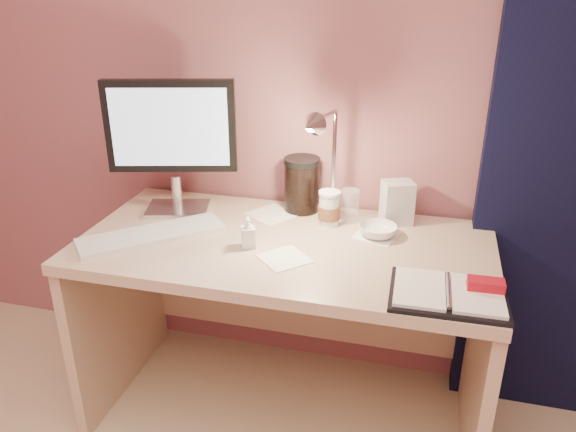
% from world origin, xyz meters
% --- Properties ---
extents(desk, '(1.40, 0.70, 0.73)m').
position_xyz_m(desk, '(0.00, 1.45, 0.50)').
color(desk, tan).
rests_on(desk, ground).
extents(monitor, '(0.46, 0.22, 0.50)m').
position_xyz_m(monitor, '(-0.47, 1.54, 1.03)').
color(monitor, silver).
rests_on(monitor, desk).
extents(keyboard, '(0.46, 0.44, 0.02)m').
position_xyz_m(keyboard, '(-0.45, 1.30, 0.74)').
color(keyboard, white).
rests_on(keyboard, desk).
extents(planner, '(0.33, 0.25, 0.05)m').
position_xyz_m(planner, '(0.55, 1.16, 0.74)').
color(planner, black).
rests_on(planner, desk).
extents(paper_a, '(0.20, 0.20, 0.00)m').
position_xyz_m(paper_a, '(0.03, 1.26, 0.73)').
color(paper_a, white).
rests_on(paper_a, desk).
extents(paper_b, '(0.17, 0.17, 0.00)m').
position_xyz_m(paper_b, '(0.30, 1.51, 0.73)').
color(paper_b, white).
rests_on(paper_b, desk).
extents(paper_c, '(0.21, 0.21, 0.00)m').
position_xyz_m(paper_c, '(-0.11, 1.59, 0.73)').
color(paper_c, white).
rests_on(paper_c, desk).
extents(coffee_cup, '(0.08, 0.08, 0.13)m').
position_xyz_m(coffee_cup, '(0.12, 1.56, 0.79)').
color(coffee_cup, silver).
rests_on(coffee_cup, desk).
extents(clear_cup, '(0.07, 0.07, 0.12)m').
position_xyz_m(clear_cup, '(0.19, 1.61, 0.79)').
color(clear_cup, white).
rests_on(clear_cup, desk).
extents(bowl, '(0.18, 0.18, 0.04)m').
position_xyz_m(bowl, '(0.30, 1.50, 0.75)').
color(bowl, white).
rests_on(bowl, desk).
extents(lotion_bottle, '(0.06, 0.06, 0.10)m').
position_xyz_m(lotion_bottle, '(-0.11, 1.32, 0.78)').
color(lotion_bottle, silver).
rests_on(lotion_bottle, desk).
extents(dark_jar, '(0.13, 0.13, 0.19)m').
position_xyz_m(dark_jar, '(-0.01, 1.66, 0.82)').
color(dark_jar, black).
rests_on(dark_jar, desk).
extents(product_box, '(0.13, 0.12, 0.16)m').
position_xyz_m(product_box, '(0.35, 1.63, 0.81)').
color(product_box, silver).
rests_on(product_box, desk).
extents(desk_lamp, '(0.15, 0.27, 0.43)m').
position_xyz_m(desk_lamp, '(0.15, 1.50, 1.00)').
color(desk_lamp, silver).
rests_on(desk_lamp, desk).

